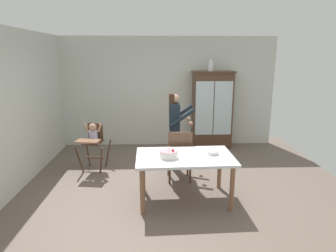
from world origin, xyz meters
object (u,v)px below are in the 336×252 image
serving_bowl (213,152)px  ceramic_vase (211,66)px  china_cabinet (212,110)px  adult_person (175,122)px  dining_table (185,161)px  dining_chair_far_side (180,153)px  birthday_cake (169,154)px  high_chair_with_toddler (93,138)px

serving_bowl → ceramic_vase: bearing=81.5°
china_cabinet → adult_person: (-1.00, -1.42, 0.02)m
dining_table → serving_bowl: size_ratio=8.46×
china_cabinet → serving_bowl: size_ratio=10.45×
china_cabinet → dining_chair_far_side: (-0.95, -2.06, -0.39)m
birthday_cake → china_cabinet: bearing=67.4°
china_cabinet → adult_person: china_cabinet is taller
china_cabinet → serving_bowl: 2.72m
serving_bowl → dining_chair_far_side: dining_chair_far_side is taller
china_cabinet → ceramic_vase: 1.06m
high_chair_with_toddler → serving_bowl: 2.48m
adult_person → birthday_cake: bearing=173.3°
china_cabinet → birthday_cake: size_ratio=6.72×
high_chair_with_toddler → serving_bowl: high_chair_with_toddler is taller
ceramic_vase → serving_bowl: 2.98m
serving_bowl → dining_chair_far_side: (-0.47, 0.62, -0.21)m
adult_person → serving_bowl: bearing=-157.0°
ceramic_vase → birthday_cake: size_ratio=0.96×
high_chair_with_toddler → birthday_cake: (1.44, -1.38, 0.14)m
birthday_cake → dining_chair_far_side: bearing=73.4°
adult_person → serving_bowl: (0.53, -1.25, -0.20)m
china_cabinet → birthday_cake: (-1.17, -2.81, -0.15)m
dining_table → birthday_cake: size_ratio=5.44×
china_cabinet → birthday_cake: 3.05m
ceramic_vase → adult_person: size_ratio=0.18×
china_cabinet → ceramic_vase: (-0.07, 0.00, 1.05)m
china_cabinet → birthday_cake: china_cabinet is taller
high_chair_with_toddler → adult_person: (1.61, 0.00, 0.31)m
high_chair_with_toddler → dining_chair_far_side: (1.67, -0.64, -0.10)m
high_chair_with_toddler → dining_table: high_chair_with_toddler is taller
adult_person → dining_table: bearing=-176.2°
high_chair_with_toddler → birthday_cake: bearing=-35.5°
dining_table → adult_person: bearing=93.5°
china_cabinet → high_chair_with_toddler: (-2.61, -1.43, -0.29)m
china_cabinet → high_chair_with_toddler: bearing=-151.4°
ceramic_vase → dining_table: (-0.85, -2.74, -1.35)m
birthday_cake → serving_bowl: (0.70, 0.13, -0.03)m
adult_person → dining_chair_far_side: bearing=-174.9°
high_chair_with_toddler → serving_bowl: size_ratio=5.28×
china_cabinet → dining_table: size_ratio=1.24×
ceramic_vase → serving_bowl: ceramic_vase is taller
birthday_cake → dining_table: bearing=15.5°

